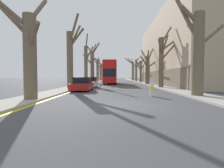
{
  "coord_description": "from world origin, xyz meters",
  "views": [
    {
      "loc": [
        -0.26,
        -9.28,
        1.51
      ],
      "look_at": [
        -0.95,
        20.78,
        0.2
      ],
      "focal_mm": 28.0,
      "sensor_mm": 36.0,
      "label": 1
    }
  ],
  "objects_px": {
    "street_tree_right_0": "(198,49)",
    "street_tree_right_1": "(162,59)",
    "street_tree_left_2": "(86,64)",
    "parked_car_0": "(82,84)",
    "street_tree_right_3": "(141,70)",
    "street_tree_left_5": "(101,70)",
    "street_tree_right_2": "(148,68)",
    "street_tree_left_3": "(92,64)",
    "street_tree_left_0": "(28,49)",
    "street_tree_right_5": "(133,70)",
    "double_decker_bus": "(110,72)",
    "parked_car_1": "(90,83)",
    "traffic_bollard": "(152,89)",
    "street_tree_right_4": "(137,69)",
    "street_tree_left_1": "(71,57)",
    "street_tree_left_4": "(98,69)"
  },
  "relations": [
    {
      "from": "street_tree_right_1",
      "to": "double_decker_bus",
      "type": "height_order",
      "value": "street_tree_right_1"
    },
    {
      "from": "street_tree_left_5",
      "to": "parked_car_0",
      "type": "bearing_deg",
      "value": -87.64
    },
    {
      "from": "street_tree_right_3",
      "to": "parked_car_1",
      "type": "bearing_deg",
      "value": -116.99
    },
    {
      "from": "street_tree_right_0",
      "to": "street_tree_right_1",
      "type": "distance_m",
      "value": 9.63
    },
    {
      "from": "street_tree_left_0",
      "to": "traffic_bollard",
      "type": "distance_m",
      "value": 8.97
    },
    {
      "from": "street_tree_right_5",
      "to": "double_decker_bus",
      "type": "relative_size",
      "value": 0.7
    },
    {
      "from": "street_tree_right_5",
      "to": "parked_car_1",
      "type": "xyz_separation_m",
      "value": [
        -9.4,
        -37.69,
        -3.22
      ]
    },
    {
      "from": "traffic_bollard",
      "to": "street_tree_right_4",
      "type": "bearing_deg",
      "value": 84.97
    },
    {
      "from": "street_tree_left_3",
      "to": "parked_car_1",
      "type": "height_order",
      "value": "street_tree_left_3"
    },
    {
      "from": "parked_car_0",
      "to": "parked_car_1",
      "type": "height_order",
      "value": "parked_car_1"
    },
    {
      "from": "street_tree_left_3",
      "to": "street_tree_right_3",
      "type": "height_order",
      "value": "street_tree_left_3"
    },
    {
      "from": "street_tree_right_3",
      "to": "street_tree_right_0",
      "type": "bearing_deg",
      "value": -89.92
    },
    {
      "from": "street_tree_left_0",
      "to": "street_tree_right_2",
      "type": "distance_m",
      "value": 24.6
    },
    {
      "from": "street_tree_left_4",
      "to": "street_tree_left_1",
      "type": "bearing_deg",
      "value": -90.09
    },
    {
      "from": "street_tree_left_0",
      "to": "street_tree_left_1",
      "type": "bearing_deg",
      "value": 89.54
    },
    {
      "from": "street_tree_right_2",
      "to": "double_decker_bus",
      "type": "height_order",
      "value": "street_tree_right_2"
    },
    {
      "from": "street_tree_left_3",
      "to": "double_decker_bus",
      "type": "xyz_separation_m",
      "value": [
        4.4,
        -4.84,
        -1.79
      ]
    },
    {
      "from": "street_tree_right_5",
      "to": "street_tree_right_1",
      "type": "bearing_deg",
      "value": -89.83
    },
    {
      "from": "street_tree_left_0",
      "to": "street_tree_right_5",
      "type": "relative_size",
      "value": 0.87
    },
    {
      "from": "street_tree_left_4",
      "to": "parked_car_0",
      "type": "height_order",
      "value": "street_tree_left_4"
    },
    {
      "from": "double_decker_bus",
      "to": "traffic_bollard",
      "type": "relative_size",
      "value": 11.08
    },
    {
      "from": "street_tree_left_3",
      "to": "street_tree_right_0",
      "type": "xyz_separation_m",
      "value": [
        11.58,
        -27.52,
        -0.8
      ]
    },
    {
      "from": "street_tree_left_1",
      "to": "street_tree_right_1",
      "type": "distance_m",
      "value": 11.54
    },
    {
      "from": "street_tree_left_0",
      "to": "parked_car_1",
      "type": "height_order",
      "value": "street_tree_left_0"
    },
    {
      "from": "traffic_bollard",
      "to": "street_tree_left_4",
      "type": "bearing_deg",
      "value": 102.19
    },
    {
      "from": "street_tree_left_2",
      "to": "double_decker_bus",
      "type": "height_order",
      "value": "street_tree_left_2"
    },
    {
      "from": "street_tree_left_2",
      "to": "double_decker_bus",
      "type": "distance_m",
      "value": 6.88
    },
    {
      "from": "street_tree_right_5",
      "to": "parked_car_0",
      "type": "distance_m",
      "value": 44.2
    },
    {
      "from": "street_tree_right_0",
      "to": "street_tree_right_5",
      "type": "height_order",
      "value": "street_tree_right_5"
    },
    {
      "from": "street_tree_left_2",
      "to": "street_tree_right_5",
      "type": "relative_size",
      "value": 1.08
    },
    {
      "from": "street_tree_right_3",
      "to": "double_decker_bus",
      "type": "distance_m",
      "value": 9.62
    },
    {
      "from": "street_tree_right_2",
      "to": "parked_car_0",
      "type": "xyz_separation_m",
      "value": [
        -9.37,
        -14.33,
        -2.45
      ]
    },
    {
      "from": "street_tree_left_3",
      "to": "street_tree_left_0",
      "type": "bearing_deg",
      "value": -89.75
    },
    {
      "from": "street_tree_left_0",
      "to": "street_tree_right_0",
      "type": "xyz_separation_m",
      "value": [
        11.45,
        2.5,
        0.3
      ]
    },
    {
      "from": "street_tree_left_2",
      "to": "parked_car_0",
      "type": "distance_m",
      "value": 12.7
    },
    {
      "from": "street_tree_left_4",
      "to": "street_tree_right_1",
      "type": "relative_size",
      "value": 0.86
    },
    {
      "from": "double_decker_bus",
      "to": "street_tree_right_1",
      "type": "bearing_deg",
      "value": -61.4
    },
    {
      "from": "street_tree_left_3",
      "to": "double_decker_bus",
      "type": "bearing_deg",
      "value": -47.72
    },
    {
      "from": "double_decker_bus",
      "to": "parked_car_1",
      "type": "distance_m",
      "value": 12.63
    },
    {
      "from": "street_tree_right_3",
      "to": "parked_car_1",
      "type": "xyz_separation_m",
      "value": [
        -9.52,
        -18.7,
        -2.3
      ]
    },
    {
      "from": "street_tree_left_5",
      "to": "street_tree_right_0",
      "type": "distance_m",
      "value": 48.41
    },
    {
      "from": "street_tree_left_2",
      "to": "street_tree_right_4",
      "type": "relative_size",
      "value": 1.06
    },
    {
      "from": "street_tree_left_2",
      "to": "street_tree_left_3",
      "type": "relative_size",
      "value": 0.92
    },
    {
      "from": "street_tree_left_5",
      "to": "street_tree_right_2",
      "type": "relative_size",
      "value": 1.19
    },
    {
      "from": "parked_car_1",
      "to": "street_tree_left_2",
      "type": "bearing_deg",
      "value": 103.63
    },
    {
      "from": "street_tree_right_0",
      "to": "street_tree_right_3",
      "type": "distance_m",
      "value": 29.13
    },
    {
      "from": "street_tree_right_2",
      "to": "street_tree_right_5",
      "type": "height_order",
      "value": "street_tree_right_5"
    },
    {
      "from": "street_tree_left_0",
      "to": "street_tree_right_0",
      "type": "bearing_deg",
      "value": 12.3
    },
    {
      "from": "street_tree_left_0",
      "to": "street_tree_right_5",
      "type": "height_order",
      "value": "street_tree_right_5"
    },
    {
      "from": "street_tree_left_1",
      "to": "traffic_bollard",
      "type": "relative_size",
      "value": 8.01
    }
  ]
}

